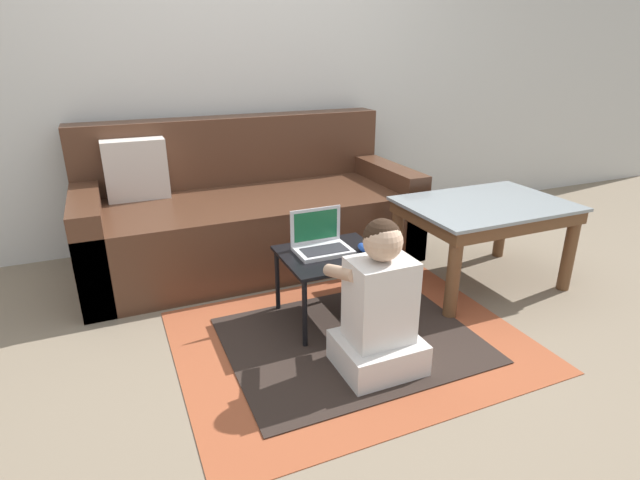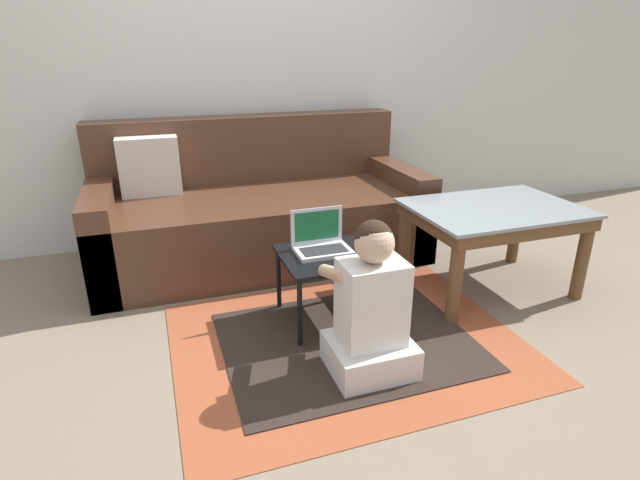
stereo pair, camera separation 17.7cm
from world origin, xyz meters
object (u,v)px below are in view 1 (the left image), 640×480
object	(u,v)px
couch	(248,213)
laptop	(321,244)
person_seated	(379,309)
computer_mouse	(365,248)
laptop_desk	(331,261)
coffee_table	(485,215)

from	to	relation	value
couch	laptop	size ratio (longest dim) A/B	7.60
couch	person_seated	xyz separation A→B (m)	(0.17, -1.42, -0.01)
computer_mouse	person_seated	bearing A→B (deg)	-110.16
laptop_desk	computer_mouse	xyz separation A→B (m)	(0.16, -0.04, 0.06)
laptop	person_seated	size ratio (longest dim) A/B	0.39
laptop_desk	computer_mouse	distance (m)	0.18
couch	laptop	xyz separation A→B (m)	(0.12, -0.90, 0.10)
couch	computer_mouse	distance (m)	1.05
laptop	computer_mouse	distance (m)	0.22
coffee_table	person_seated	bearing A→B (deg)	-152.57
laptop_desk	person_seated	xyz separation A→B (m)	(0.01, -0.46, -0.03)
couch	coffee_table	world-z (taller)	couch
laptop	person_seated	distance (m)	0.53
computer_mouse	person_seated	xyz separation A→B (m)	(-0.15, -0.42, -0.09)
coffee_table	person_seated	xyz separation A→B (m)	(-0.97, -0.50, -0.13)
couch	laptop	distance (m)	0.92
laptop_desk	coffee_table	bearing A→B (deg)	2.36
couch	person_seated	bearing A→B (deg)	-83.35
couch	coffee_table	xyz separation A→B (m)	(1.13, -0.92, 0.12)
couch	person_seated	world-z (taller)	couch
laptop	computer_mouse	bearing A→B (deg)	-25.47
coffee_table	computer_mouse	world-z (taller)	coffee_table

